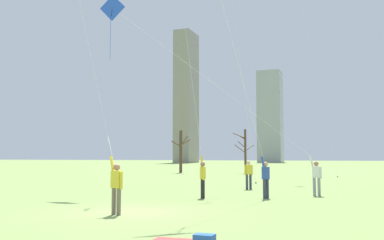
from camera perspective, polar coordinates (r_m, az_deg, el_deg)
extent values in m
plane|color=#7A934C|center=(14.74, -8.54, -12.00)|extent=(400.00, 400.00, 0.00)
cylinder|color=#33384C|center=(19.67, 9.92, -8.93)|extent=(0.14, 0.14, 0.85)
cylinder|color=#33384C|center=(19.49, 9.56, -8.98)|extent=(0.14, 0.14, 0.85)
cube|color=#2D4CA5|center=(19.54, 9.71, -6.92)|extent=(0.31, 0.39, 0.54)
sphere|color=tan|center=(19.53, 9.70, -5.78)|extent=(0.22, 0.22, 0.22)
cylinder|color=#2D4CA5|center=(19.72, 10.05, -7.00)|extent=(0.09, 0.09, 0.55)
cylinder|color=#2D4CA5|center=(19.36, 9.35, -5.55)|extent=(0.16, 0.22, 0.56)
cylinder|color=silver|center=(18.42, 5.48, 9.84)|extent=(1.65, 3.56, 9.34)
cylinder|color=#726656|center=(14.05, -9.66, -10.59)|extent=(0.14, 0.14, 0.85)
cylinder|color=#726656|center=(14.21, -10.30, -10.52)|extent=(0.14, 0.14, 0.85)
cube|color=yellow|center=(14.08, -9.94, -7.74)|extent=(0.38, 0.28, 0.54)
sphere|color=#9E7051|center=(14.06, -9.92, -6.15)|extent=(0.22, 0.22, 0.22)
cylinder|color=yellow|center=(13.93, -9.33, -7.92)|extent=(0.09, 0.09, 0.55)
cylinder|color=yellow|center=(14.21, -10.51, -5.80)|extent=(0.22, 0.14, 0.56)
cylinder|color=silver|center=(16.03, -14.09, 12.21)|extent=(2.95, 0.78, 9.33)
cylinder|color=black|center=(19.30, 1.49, -9.09)|extent=(0.14, 0.14, 0.85)
cylinder|color=black|center=(19.51, 1.36, -9.04)|extent=(0.14, 0.14, 0.85)
cube|color=yellow|center=(19.37, 1.42, -7.01)|extent=(0.35, 0.39, 0.54)
sphere|color=#9E7051|center=(19.36, 1.42, -5.86)|extent=(0.22, 0.22, 0.22)
cylinder|color=yellow|center=(19.16, 1.54, -7.13)|extent=(0.09, 0.09, 0.55)
cylinder|color=yellow|center=(19.56, 1.30, -5.60)|extent=(0.18, 0.22, 0.56)
cylinder|color=gray|center=(21.41, 16.45, -8.47)|extent=(0.14, 0.14, 0.85)
cylinder|color=gray|center=(21.46, 15.87, -8.48)|extent=(0.14, 0.14, 0.85)
cube|color=white|center=(21.40, 16.12, -6.62)|extent=(0.36, 0.24, 0.54)
sphere|color=#9E7051|center=(21.39, 16.09, -5.58)|extent=(0.22, 0.22, 0.22)
cylinder|color=white|center=(21.36, 16.67, -6.70)|extent=(0.09, 0.09, 0.55)
cylinder|color=white|center=(21.44, 15.54, -5.37)|extent=(0.21, 0.12, 0.56)
cube|color=blue|center=(24.52, -10.48, 14.38)|extent=(1.65, 0.40, 1.61)
cylinder|color=black|center=(24.52, -10.48, 14.38)|extent=(0.07, 0.35, 1.04)
cylinder|color=blue|center=(23.82, -10.74, 10.53)|extent=(0.02, 0.02, 2.28)
cylinder|color=silver|center=(22.09, 1.82, 5.63)|extent=(10.13, 1.64, 8.06)
cylinder|color=#33384C|center=(24.83, 7.28, -8.11)|extent=(0.14, 0.14, 0.85)
cylinder|color=#33384C|center=(24.92, 7.74, -8.09)|extent=(0.14, 0.14, 0.85)
cube|color=yellow|center=(24.85, 7.49, -6.50)|extent=(0.39, 0.37, 0.54)
sphere|color=beige|center=(24.84, 7.48, -5.60)|extent=(0.22, 0.22, 0.22)
cylinder|color=yellow|center=(24.76, 7.05, -6.59)|extent=(0.09, 0.09, 0.55)
cylinder|color=yellow|center=(24.94, 7.93, -6.57)|extent=(0.09, 0.09, 0.55)
cylinder|color=silver|center=(43.43, 15.04, 11.07)|extent=(4.72, 0.61, 27.23)
cylinder|color=#3F3833|center=(41.37, 18.69, -7.12)|extent=(0.10, 0.10, 0.08)
cylinder|color=silver|center=(29.22, 6.21, 8.94)|extent=(1.15, 4.26, 17.54)
cylinder|color=#3F3833|center=(30.36, 8.44, -8.23)|extent=(0.10, 0.10, 0.08)
cylinder|color=#4C3828|center=(48.52, 7.06, -4.12)|extent=(0.25, 0.25, 4.90)
cylinder|color=#4C3828|center=(49.09, 6.26, -2.06)|extent=(1.63, 0.80, 0.73)
cylinder|color=#4C3828|center=(48.54, 6.37, -3.80)|extent=(1.21, 0.34, 0.95)
cylinder|color=#4C3828|center=(48.77, 6.50, -2.23)|extent=(1.05, 0.25, 0.65)
cylinder|color=#4C3828|center=(49.11, 7.64, -3.65)|extent=(0.78, 1.44, 0.77)
cylinder|color=#4C3828|center=(48.52, 6.59, -3.25)|extent=(0.83, 0.31, 0.74)
cylinder|color=#4C3828|center=(49.74, -1.50, -4.20)|extent=(0.34, 0.34, 4.87)
cylinder|color=#4C3828|center=(49.89, -2.10, -3.12)|extent=(1.17, 0.34, 0.72)
cylinder|color=#4C3828|center=(48.94, -1.09, -2.86)|extent=(1.42, 1.41, 1.11)
cylinder|color=#4C3828|center=(49.89, -0.88, -2.98)|extent=(1.02, 0.78, 0.74)
cube|color=#9EA3AD|center=(146.07, 10.29, 0.44)|extent=(7.73, 6.94, 30.40)
cube|color=gray|center=(136.89, -0.77, 3.06)|extent=(5.24, 9.37, 41.53)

